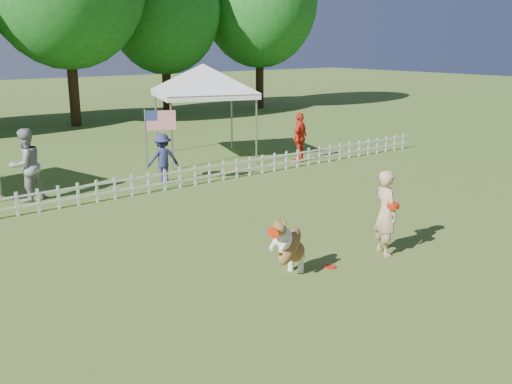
% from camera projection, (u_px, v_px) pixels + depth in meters
% --- Properties ---
extents(ground, '(120.00, 120.00, 0.00)m').
position_uv_depth(ground, '(338.00, 268.00, 10.58)').
color(ground, '#376720').
rests_on(ground, ground).
extents(picket_fence, '(22.00, 0.08, 0.60)m').
position_uv_depth(picket_fence, '(157.00, 181.00, 15.85)').
color(picket_fence, white).
rests_on(picket_fence, ground).
extents(handler, '(0.59, 0.72, 1.69)m').
position_uv_depth(handler, '(386.00, 213.00, 11.07)').
color(handler, tan).
rests_on(handler, ground).
extents(dog, '(1.17, 0.76, 1.15)m').
position_uv_depth(dog, '(290.00, 246.00, 10.06)').
color(dog, brown).
rests_on(dog, ground).
extents(frisbee_on_turf, '(0.30, 0.30, 0.02)m').
position_uv_depth(frisbee_on_turf, '(329.00, 267.00, 10.60)').
color(frisbee_on_turf, red).
rests_on(frisbee_on_turf, ground).
extents(canopy_tent_right, '(3.99, 3.99, 3.26)m').
position_uv_depth(canopy_tent_right, '(204.00, 113.00, 20.02)').
color(canopy_tent_right, silver).
rests_on(canopy_tent_right, ground).
extents(flag_pole, '(0.85, 0.43, 2.31)m').
position_uv_depth(flag_pole, '(147.00, 151.00, 15.64)').
color(flag_pole, gray).
rests_on(flag_pole, ground).
extents(spectator_a, '(1.13, 1.02, 1.91)m').
position_uv_depth(spectator_a, '(26.00, 165.00, 14.82)').
color(spectator_a, '#949499').
rests_on(spectator_a, ground).
extents(spectator_b, '(1.04, 0.72, 1.48)m').
position_uv_depth(spectator_b, '(163.00, 159.00, 16.70)').
color(spectator_b, navy).
rests_on(spectator_b, ground).
extents(spectator_c, '(1.09, 0.81, 1.71)m').
position_uv_depth(spectator_c, '(300.00, 137.00, 19.74)').
color(spectator_c, red).
rests_on(spectator_c, ground).
extents(tree_right, '(6.20, 6.20, 10.40)m').
position_uv_depth(tree_right, '(164.00, 21.00, 31.77)').
color(tree_right, '#19581A').
rests_on(tree_right, ground).
extents(tree_far_right, '(7.00, 7.00, 11.40)m').
position_uv_depth(tree_far_right, '(260.00, 14.00, 34.43)').
color(tree_far_right, '#19581A').
rests_on(tree_far_right, ground).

